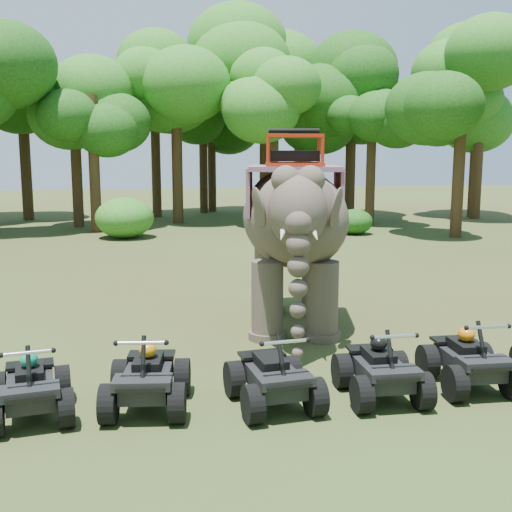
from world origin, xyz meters
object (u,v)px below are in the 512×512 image
Objects in this scene: atv_1 at (147,369)px; atv_2 at (273,368)px; atv_0 at (30,379)px; atv_4 at (470,352)px; elephant at (294,229)px; atv_3 at (381,361)px.

atv_1 reaches higher than atv_2.
atv_0 is at bearing 170.19° from atv_2.
atv_2 is 0.99× the size of atv_4.
atv_1 reaches higher than atv_4.
atv_2 is (-1.46, -4.53, -1.61)m from elephant.
atv_3 reaches higher than atv_0.
atv_2 reaches higher than atv_0.
atv_2 is (3.71, -0.26, 0.02)m from atv_0.
atv_4 is at bearing 6.95° from atv_1.
elephant reaches higher than atv_2.
atv_3 is (5.51, -0.27, 0.01)m from atv_0.
atv_1 is at bearing -116.42° from elephant.
atv_4 is (5.41, -0.14, -0.01)m from atv_1.
atv_2 reaches higher than atv_3.
elephant is 3.08× the size of atv_1.
atv_3 is (1.80, -0.01, -0.01)m from atv_2.
atv_3 is at bearing -172.02° from atv_4.
atv_3 is at bearing -73.34° from elephant.
atv_4 reaches higher than atv_0.
elephant reaches higher than atv_1.
atv_3 is at bearing 3.99° from atv_1.
atv_1 is (1.75, 0.02, 0.03)m from atv_0.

